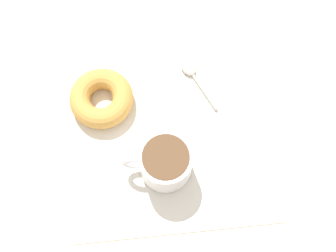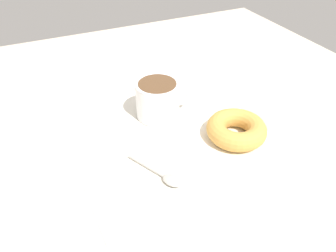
% 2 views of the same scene
% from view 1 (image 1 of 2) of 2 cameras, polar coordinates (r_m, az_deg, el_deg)
% --- Properties ---
extents(ground_plane, '(1.20, 1.20, 0.02)m').
position_cam_1_polar(ground_plane, '(0.84, 1.14, 0.69)').
color(ground_plane, beige).
extents(napkin, '(0.37, 0.37, 0.00)m').
position_cam_1_polar(napkin, '(0.82, 0.00, -0.48)').
color(napkin, white).
rests_on(napkin, ground_plane).
extents(coffee_cup, '(0.12, 0.09, 0.07)m').
position_cam_1_polar(coffee_cup, '(0.76, -0.40, -4.46)').
color(coffee_cup, white).
rests_on(coffee_cup, napkin).
extents(donut, '(0.11, 0.11, 0.04)m').
position_cam_1_polar(donut, '(0.83, -8.12, 3.35)').
color(donut, gold).
rests_on(donut, napkin).
extents(spoon, '(0.06, 0.11, 0.01)m').
position_cam_1_polar(spoon, '(0.86, 2.96, 6.42)').
color(spoon, '#B7B2A8').
rests_on(spoon, napkin).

